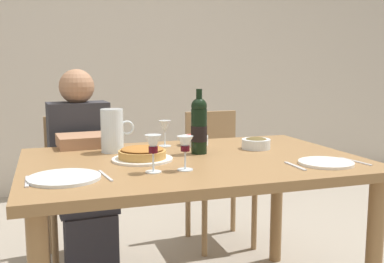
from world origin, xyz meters
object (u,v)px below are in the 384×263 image
wine_glass_right_diner (153,146)px  dinner_plate_right_setting (64,178)px  water_pitcher (112,133)px  baked_tart (142,154)px  diner_left (83,166)px  wine_bottle (199,126)px  wine_glass_centre (165,128)px  chair_left (78,178)px  salad_bowl (194,139)px  dining_table (193,178)px  wine_glass_left_diner (185,146)px  olive_bowl (256,143)px  chair_right (216,168)px  dinner_plate_left_setting (326,163)px

wine_glass_right_diner → dinner_plate_right_setting: size_ratio=0.56×
water_pitcher → baked_tart: size_ratio=0.78×
diner_left → wine_bottle: bearing=129.2°
wine_glass_centre → chair_left: 0.77m
water_pitcher → salad_bowl: (0.44, 0.06, -0.06)m
baked_tart → chair_left: chair_left is taller
dining_table → salad_bowl: (0.12, 0.33, 0.12)m
wine_bottle → wine_glass_left_diner: size_ratio=2.22×
water_pitcher → wine_glass_right_diner: (0.09, -0.48, 0.01)m
salad_bowl → wine_bottle: bearing=-103.0°
wine_bottle → olive_bowl: wine_bottle is taller
baked_tart → wine_bottle: bearing=13.8°
water_pitcher → diner_left: bearing=107.6°
salad_bowl → chair_left: chair_left is taller
water_pitcher → salad_bowl: bearing=8.2°
dining_table → dinner_plate_right_setting: 0.62m
salad_bowl → wine_glass_left_diner: wine_glass_left_diner is taller
wine_glass_left_diner → water_pitcher: bearing=114.7°
wine_glass_right_diner → chair_left: wine_glass_right_diner is taller
chair_right → diner_left: bearing=14.0°
wine_bottle → baked_tart: (-0.29, -0.07, -0.11)m
diner_left → chair_left: bearing=-90.7°
chair_left → chair_right: same height
baked_tart → wine_glass_left_diner: size_ratio=1.94×
dinner_plate_right_setting → baked_tart: bearing=35.4°
dining_table → wine_glass_left_diner: bearing=-116.0°
water_pitcher → diner_left: size_ratio=0.18×
dining_table → wine_glass_centre: size_ratio=11.02×
dining_table → baked_tart: bearing=172.1°
wine_bottle → wine_glass_right_diner: 0.43m
chair_right → wine_glass_right_diner: bearing=57.6°
baked_tart → chair_left: (-0.23, 0.85, -0.29)m
olive_bowl → wine_glass_centre: (-0.42, 0.21, 0.07)m
dinner_plate_left_setting → diner_left: diner_left is taller
dining_table → chair_right: chair_right is taller
wine_glass_right_diner → diner_left: diner_left is taller
water_pitcher → dining_table: bearing=-39.7°
wine_glass_centre → baked_tart: bearing=-120.9°
wine_glass_right_diner → dining_table: bearing=41.7°
baked_tart → water_pitcher: bearing=112.2°
wine_glass_right_diner → chair_left: (-0.22, 1.09, -0.37)m
chair_right → wine_bottle: bearing=63.3°
salad_bowl → dinner_plate_right_setting: size_ratio=0.55×
olive_bowl → chair_left: (-0.84, 0.75, -0.29)m
olive_bowl → wine_bottle: bearing=-175.1°
dining_table → olive_bowl: 0.42m
dining_table → water_pitcher: size_ratio=7.11×
water_pitcher → chair_right: water_pitcher is taller
wine_bottle → chair_left: wine_bottle is taller
baked_tart → wine_glass_centre: wine_glass_centre is taller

